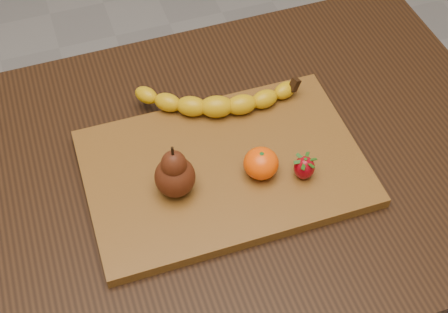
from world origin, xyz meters
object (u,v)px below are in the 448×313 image
object	(u,v)px
pear	(174,170)
table	(229,196)
cutting_board	(224,168)
mandarin	(261,163)

from	to	relation	value
pear	table	bearing A→B (deg)	20.20
table	pear	distance (m)	0.20
cutting_board	mandarin	xyz separation A→B (m)	(0.05, -0.04, 0.03)
mandarin	table	bearing A→B (deg)	124.01
cutting_board	pear	distance (m)	0.11
cutting_board	pear	world-z (taller)	pear
mandarin	pear	bearing A→B (deg)	174.57
mandarin	cutting_board	bearing A→B (deg)	144.50
pear	mandarin	xyz separation A→B (m)	(0.14, -0.01, -0.03)
table	mandarin	size ratio (longest dim) A/B	17.68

